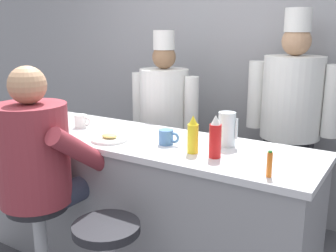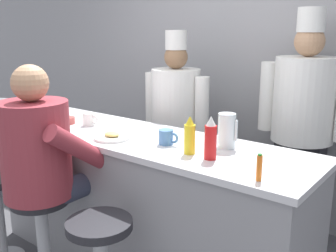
{
  "view_description": "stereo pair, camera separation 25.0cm",
  "coord_description": "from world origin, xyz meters",
  "px_view_note": "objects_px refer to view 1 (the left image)",
  "views": [
    {
      "loc": [
        1.56,
        -1.74,
        1.73
      ],
      "look_at": [
        0.27,
        0.32,
        1.13
      ],
      "focal_mm": 42.0,
      "sensor_mm": 36.0,
      "label": 1
    },
    {
      "loc": [
        1.76,
        -1.6,
        1.73
      ],
      "look_at": [
        0.27,
        0.32,
        1.13
      ],
      "focal_mm": 42.0,
      "sensor_mm": 36.0,
      "label": 2
    }
  ],
  "objects_px": {
    "mustard_bottle_yellow": "(193,136)",
    "breakfast_plate": "(110,139)",
    "hot_sauce_bottle_orange": "(269,164)",
    "ketchup_bottle_red": "(215,138)",
    "coffee_mug_blue": "(167,137)",
    "coffee_mug_white": "(81,121)",
    "water_pitcher_clear": "(227,129)",
    "cook_in_whites_near": "(164,119)",
    "diner_seated_maroon": "(39,160)",
    "cook_in_whites_far": "(291,117)",
    "cereal_bowl": "(57,123)"
  },
  "relations": [
    {
      "from": "mustard_bottle_yellow",
      "to": "breakfast_plate",
      "type": "distance_m",
      "value": 0.6
    },
    {
      "from": "breakfast_plate",
      "to": "hot_sauce_bottle_orange",
      "type": "bearing_deg",
      "value": -4.41
    },
    {
      "from": "ketchup_bottle_red",
      "to": "coffee_mug_blue",
      "type": "bearing_deg",
      "value": 168.62
    },
    {
      "from": "hot_sauce_bottle_orange",
      "to": "breakfast_plate",
      "type": "bearing_deg",
      "value": 175.59
    },
    {
      "from": "hot_sauce_bottle_orange",
      "to": "coffee_mug_white",
      "type": "distance_m",
      "value": 1.54
    },
    {
      "from": "ketchup_bottle_red",
      "to": "water_pitcher_clear",
      "type": "relative_size",
      "value": 1.15
    },
    {
      "from": "hot_sauce_bottle_orange",
      "to": "breakfast_plate",
      "type": "relative_size",
      "value": 0.56
    },
    {
      "from": "breakfast_plate",
      "to": "cook_in_whites_near",
      "type": "bearing_deg",
      "value": 100.92
    },
    {
      "from": "breakfast_plate",
      "to": "diner_seated_maroon",
      "type": "height_order",
      "value": "diner_seated_maroon"
    },
    {
      "from": "coffee_mug_blue",
      "to": "cook_in_whites_far",
      "type": "relative_size",
      "value": 0.08
    },
    {
      "from": "mustard_bottle_yellow",
      "to": "cook_in_whites_near",
      "type": "distance_m",
      "value": 1.21
    },
    {
      "from": "water_pitcher_clear",
      "to": "coffee_mug_blue",
      "type": "xyz_separation_m",
      "value": [
        -0.34,
        -0.17,
        -0.06
      ]
    },
    {
      "from": "water_pitcher_clear",
      "to": "cereal_bowl",
      "type": "xyz_separation_m",
      "value": [
        -1.31,
        -0.2,
        -0.08
      ]
    },
    {
      "from": "cereal_bowl",
      "to": "cook_in_whites_far",
      "type": "bearing_deg",
      "value": 37.79
    },
    {
      "from": "coffee_mug_white",
      "to": "diner_seated_maroon",
      "type": "height_order",
      "value": "diner_seated_maroon"
    },
    {
      "from": "cereal_bowl",
      "to": "cook_in_whites_near",
      "type": "relative_size",
      "value": 0.08
    },
    {
      "from": "ketchup_bottle_red",
      "to": "diner_seated_maroon",
      "type": "bearing_deg",
      "value": -155.4
    },
    {
      "from": "diner_seated_maroon",
      "to": "hot_sauce_bottle_orange",
      "type": "bearing_deg",
      "value": 13.11
    },
    {
      "from": "breakfast_plate",
      "to": "coffee_mug_white",
      "type": "relative_size",
      "value": 1.69
    },
    {
      "from": "water_pitcher_clear",
      "to": "diner_seated_maroon",
      "type": "height_order",
      "value": "diner_seated_maroon"
    },
    {
      "from": "mustard_bottle_yellow",
      "to": "diner_seated_maroon",
      "type": "bearing_deg",
      "value": -151.13
    },
    {
      "from": "breakfast_plate",
      "to": "cook_in_whites_near",
      "type": "xyz_separation_m",
      "value": [
        -0.19,
        0.97,
        -0.08
      ]
    },
    {
      "from": "coffee_mug_blue",
      "to": "diner_seated_maroon",
      "type": "relative_size",
      "value": 0.09
    },
    {
      "from": "ketchup_bottle_red",
      "to": "mustard_bottle_yellow",
      "type": "xyz_separation_m",
      "value": [
        -0.15,
        0.01,
        -0.01
      ]
    },
    {
      "from": "water_pitcher_clear",
      "to": "coffee_mug_white",
      "type": "bearing_deg",
      "value": -173.25
    },
    {
      "from": "hot_sauce_bottle_orange",
      "to": "breakfast_plate",
      "type": "height_order",
      "value": "hot_sauce_bottle_orange"
    },
    {
      "from": "cereal_bowl",
      "to": "ketchup_bottle_red",
      "type": "bearing_deg",
      "value": -1.84
    },
    {
      "from": "hot_sauce_bottle_orange",
      "to": "coffee_mug_blue",
      "type": "bearing_deg",
      "value": 164.04
    },
    {
      "from": "water_pitcher_clear",
      "to": "cook_in_whites_far",
      "type": "relative_size",
      "value": 0.12
    },
    {
      "from": "cook_in_whites_far",
      "to": "coffee_mug_white",
      "type": "bearing_deg",
      "value": -140.22
    },
    {
      "from": "cereal_bowl",
      "to": "coffee_mug_blue",
      "type": "relative_size",
      "value": 0.9
    },
    {
      "from": "ketchup_bottle_red",
      "to": "water_pitcher_clear",
      "type": "distance_m",
      "value": 0.25
    },
    {
      "from": "mustard_bottle_yellow",
      "to": "cook_in_whites_far",
      "type": "xyz_separation_m",
      "value": [
        0.27,
        1.17,
        -0.08
      ]
    },
    {
      "from": "ketchup_bottle_red",
      "to": "cereal_bowl",
      "type": "xyz_separation_m",
      "value": [
        -1.34,
        0.04,
        -0.09
      ]
    },
    {
      "from": "cook_in_whites_far",
      "to": "coffee_mug_blue",
      "type": "bearing_deg",
      "value": -114.05
    },
    {
      "from": "water_pitcher_clear",
      "to": "coffee_mug_white",
      "type": "distance_m",
      "value": 1.13
    },
    {
      "from": "breakfast_plate",
      "to": "ketchup_bottle_red",
      "type": "bearing_deg",
      "value": 3.84
    },
    {
      "from": "ketchup_bottle_red",
      "to": "cook_in_whites_far",
      "type": "bearing_deg",
      "value": 84.34
    },
    {
      "from": "cereal_bowl",
      "to": "cook_in_whites_near",
      "type": "xyz_separation_m",
      "value": [
        0.41,
        0.87,
        -0.09
      ]
    },
    {
      "from": "diner_seated_maroon",
      "to": "cook_in_whites_near",
      "type": "distance_m",
      "value": 1.37
    },
    {
      "from": "mustard_bottle_yellow",
      "to": "cook_in_whites_far",
      "type": "bearing_deg",
      "value": 77.16
    },
    {
      "from": "hot_sauce_bottle_orange",
      "to": "cook_in_whites_far",
      "type": "bearing_deg",
      "value": 100.62
    },
    {
      "from": "hot_sauce_bottle_orange",
      "to": "cereal_bowl",
      "type": "relative_size",
      "value": 1.05
    },
    {
      "from": "hot_sauce_bottle_orange",
      "to": "diner_seated_maroon",
      "type": "relative_size",
      "value": 0.09
    },
    {
      "from": "coffee_mug_blue",
      "to": "hot_sauce_bottle_orange",
      "type": "bearing_deg",
      "value": -15.96
    },
    {
      "from": "breakfast_plate",
      "to": "cook_in_whites_far",
      "type": "xyz_separation_m",
      "value": [
        0.86,
        1.23,
        0.01
      ]
    },
    {
      "from": "coffee_mug_white",
      "to": "hot_sauce_bottle_orange",
      "type": "bearing_deg",
      "value": -9.36
    },
    {
      "from": "cook_in_whites_near",
      "to": "hot_sauce_bottle_orange",
      "type": "bearing_deg",
      "value": -39.14
    },
    {
      "from": "diner_seated_maroon",
      "to": "water_pitcher_clear",
      "type": "bearing_deg",
      "value": 36.46
    },
    {
      "from": "ketchup_bottle_red",
      "to": "breakfast_plate",
      "type": "distance_m",
      "value": 0.75
    }
  ]
}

